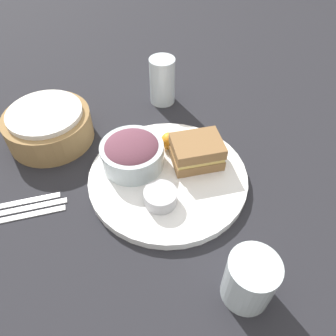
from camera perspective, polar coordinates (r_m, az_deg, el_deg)
The scene contains 12 objects.
ground_plane at distance 0.71m, azimuth 0.00°, elevation -2.09°, with size 4.00×4.00×0.00m, color #232328.
plate at distance 0.70m, azimuth 0.00°, elevation -1.61°, with size 0.34×0.34×0.02m, color white.
sandwich at distance 0.70m, azimuth 5.19°, elevation 2.68°, with size 0.13×0.11×0.06m.
salad_bowl at distance 0.69m, azimuth -6.26°, elevation 2.72°, with size 0.13×0.13×0.07m.
dressing_cup at distance 0.63m, azimuth -1.33°, elevation -5.06°, with size 0.07×0.07×0.03m, color #B7B7BC.
orange_wedge at distance 0.74m, azimuth 0.20°, elevation 4.75°, with size 0.04×0.04×0.04m, color orange.
drink_glass at distance 0.88m, azimuth -0.99°, elevation 14.93°, with size 0.07×0.07×0.12m, color silver.
bread_basket at distance 0.82m, azimuth -20.06°, elevation 6.92°, with size 0.20×0.20×0.08m.
fork at distance 0.71m, azimuth -24.47°, elevation -7.71°, with size 0.18×0.01×0.01m, color silver.
knife at distance 0.72m, azimuth -24.42°, elevation -6.56°, with size 0.18×0.01×0.01m, color silver.
spoon at distance 0.73m, azimuth -24.37°, elevation -5.45°, with size 0.16×0.01×0.01m, color silver.
water_glass at distance 0.55m, azimuth 14.04°, elevation -18.35°, with size 0.08×0.08×0.10m, color silver.
Camera 1 is at (-0.25, -0.39, 0.54)m, focal length 35.00 mm.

